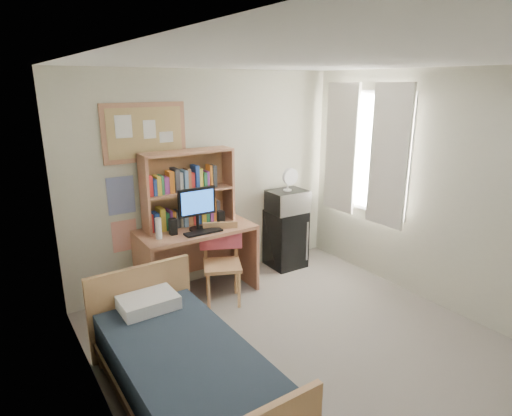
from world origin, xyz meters
TOP-DOWN VIEW (x-y plane):
  - floor at (0.00, 0.00)m, footprint 3.60×4.20m
  - ceiling at (0.00, 0.00)m, footprint 3.60×4.20m
  - wall_back at (0.00, 2.10)m, footprint 3.60×0.04m
  - wall_left at (-1.80, 0.00)m, footprint 0.04×4.20m
  - wall_right at (1.80, 0.00)m, footprint 0.04×4.20m
  - window_unit at (1.75, 1.20)m, footprint 0.10×1.40m
  - curtain_left at (1.72, 0.80)m, footprint 0.04×0.55m
  - curtain_right at (1.72, 1.60)m, footprint 0.04×0.55m
  - bulletin_board at (-0.78, 2.08)m, footprint 0.94×0.03m
  - poster_wave at (-1.10, 2.09)m, footprint 0.30×0.01m
  - poster_japan at (-1.10, 2.09)m, footprint 0.28×0.01m
  - desk at (-0.38, 1.75)m, footprint 1.33×0.67m
  - desk_chair at (-0.22, 1.41)m, footprint 0.61×0.61m
  - mini_fridge at (1.00, 1.84)m, footprint 0.47×0.47m
  - bed at (-1.28, 0.08)m, footprint 0.96×1.88m
  - hutch at (-0.38, 1.90)m, footprint 1.08×0.28m
  - monitor at (-0.38, 1.69)m, footprint 0.45×0.04m
  - keyboard at (-0.38, 1.55)m, footprint 0.43×0.14m
  - speaker_left at (-0.68, 1.69)m, footprint 0.08×0.08m
  - speaker_right at (-0.08, 1.69)m, footprint 0.07×0.07m
  - water_bottle at (-0.86, 1.65)m, footprint 0.07×0.07m
  - hoodie at (-0.14, 1.60)m, footprint 0.51×0.34m
  - microwave at (1.00, 1.82)m, footprint 0.51×0.39m
  - desk_fan at (1.00, 1.82)m, footprint 0.23×0.23m
  - pillow at (-1.29, 0.83)m, footprint 0.50×0.35m

SIDE VIEW (x-z plane):
  - floor at x=0.00m, z-range -0.02..0.00m
  - bed at x=-1.28m, z-range 0.00..0.51m
  - mini_fridge at x=1.00m, z-range 0.00..0.78m
  - desk at x=-0.38m, z-range 0.00..0.83m
  - desk_chair at x=-0.22m, z-range 0.00..0.91m
  - pillow at x=-1.29m, z-range 0.51..0.63m
  - hoodie at x=-0.14m, z-range 0.59..0.83m
  - poster_japan at x=-1.10m, z-range 0.60..0.96m
  - keyboard at x=-0.38m, z-range 0.83..0.85m
  - speaker_right at x=-0.08m, z-range 0.83..1.00m
  - speaker_left at x=-0.68m, z-range 0.83..1.01m
  - microwave at x=1.00m, z-range 0.78..1.07m
  - water_bottle at x=-0.86m, z-range 0.83..1.06m
  - monitor at x=-0.38m, z-range 0.83..1.31m
  - desk_fan at x=1.00m, z-range 1.07..1.35m
  - poster_wave at x=-1.10m, z-range 1.04..1.46m
  - hutch at x=-0.38m, z-range 0.83..1.71m
  - wall_back at x=0.00m, z-range 0.00..2.60m
  - wall_left at x=-1.80m, z-range 0.00..2.60m
  - wall_right at x=1.80m, z-range 0.00..2.60m
  - window_unit at x=1.75m, z-range 0.75..2.45m
  - curtain_left at x=1.72m, z-range 0.75..2.45m
  - curtain_right at x=1.72m, z-range 0.75..2.45m
  - bulletin_board at x=-0.78m, z-range 1.60..2.24m
  - ceiling at x=0.00m, z-range 2.59..2.61m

